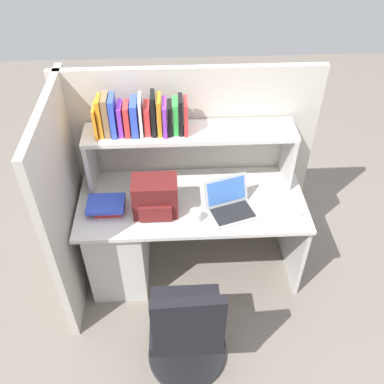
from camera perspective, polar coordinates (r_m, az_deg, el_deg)
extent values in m
plane|color=slate|center=(3.53, -0.04, -9.82)|extent=(8.00, 8.00, 0.00)
cube|color=silver|center=(3.00, -0.05, -1.29)|extent=(1.60, 0.70, 0.03)
cube|color=beige|center=(3.29, -9.71, -6.26)|extent=(0.40, 0.64, 0.70)
cube|color=beige|center=(3.38, 13.34, -5.33)|extent=(0.03, 0.64, 0.70)
cube|color=#BCB5A8|center=(3.25, -0.39, 4.04)|extent=(1.84, 0.05, 1.55)
cube|color=#BCB5A8|center=(3.02, -16.36, -1.61)|extent=(0.05, 1.06, 1.55)
cube|color=beige|center=(3.07, -13.46, 3.92)|extent=(0.03, 0.28, 0.42)
cube|color=beige|center=(3.12, 12.77, 4.73)|extent=(0.03, 0.28, 0.42)
cube|color=silver|center=(2.88, -0.26, 8.01)|extent=(1.44, 0.28, 0.03)
cube|color=orange|center=(2.85, -12.78, 9.39)|extent=(0.02, 0.17, 0.21)
cube|color=orange|center=(2.83, -12.23, 9.91)|extent=(0.03, 0.14, 0.26)
cube|color=olive|center=(2.83, -11.41, 10.09)|extent=(0.04, 0.15, 0.27)
cube|color=blue|center=(2.82, -10.54, 10.03)|extent=(0.04, 0.15, 0.27)
cube|color=purple|center=(2.84, -9.58, 9.71)|extent=(0.03, 0.15, 0.21)
cube|color=red|center=(2.82, -8.72, 9.67)|extent=(0.04, 0.14, 0.22)
cube|color=blue|center=(2.82, -7.73, 9.96)|extent=(0.04, 0.17, 0.23)
cube|color=white|center=(2.81, -6.88, 10.23)|extent=(0.02, 0.16, 0.26)
cube|color=red|center=(2.83, -6.03, 9.84)|extent=(0.04, 0.15, 0.20)
cube|color=black|center=(2.79, -5.22, 10.45)|extent=(0.03, 0.14, 0.28)
cube|color=orange|center=(2.80, -4.42, 10.30)|extent=(0.03, 0.15, 0.25)
cube|color=purple|center=(2.81, -3.68, 9.97)|extent=(0.03, 0.18, 0.22)
cube|color=black|center=(2.81, -3.00, 9.90)|extent=(0.03, 0.14, 0.21)
cube|color=green|center=(2.82, -2.25, 10.17)|extent=(0.04, 0.15, 0.22)
cube|color=black|center=(2.80, -1.53, 10.31)|extent=(0.03, 0.13, 0.25)
cube|color=red|center=(2.80, -0.86, 10.14)|extent=(0.02, 0.15, 0.23)
cube|color=#B7BABF|center=(2.90, 5.40, -2.83)|extent=(0.36, 0.30, 0.02)
cube|color=black|center=(2.88, 5.49, -2.81)|extent=(0.31, 0.25, 0.00)
cube|color=#B7BABF|center=(2.90, 4.59, 0.22)|extent=(0.32, 0.16, 0.19)
cube|color=#3F72CC|center=(2.89, 4.64, 0.14)|extent=(0.28, 0.13, 0.16)
cube|color=#591919|center=(2.84, -4.97, -0.53)|extent=(0.30, 0.20, 0.26)
cube|color=maroon|center=(2.80, -4.94, -2.88)|extent=(0.22, 0.04, 0.12)
cube|color=silver|center=(2.97, 13.60, -2.58)|extent=(0.09, 0.12, 0.03)
cylinder|color=white|center=(2.82, 0.47, -3.23)|extent=(0.08, 0.08, 0.09)
cube|color=red|center=(2.97, -11.07, -2.11)|extent=(0.18, 0.17, 0.03)
cube|color=purple|center=(2.95, -11.48, -1.83)|extent=(0.26, 0.16, 0.02)
cube|color=blue|center=(2.93, -11.51, -1.59)|extent=(0.25, 0.19, 0.03)
cylinder|color=black|center=(3.09, -0.72, -20.85)|extent=(0.52, 0.52, 0.04)
cylinder|color=#262628|center=(2.89, -0.76, -18.79)|extent=(0.05, 0.05, 0.41)
cube|color=black|center=(2.72, -0.80, -16.65)|extent=(0.44, 0.44, 0.08)
cube|color=black|center=(2.39, -0.48, -17.45)|extent=(0.40, 0.07, 0.44)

